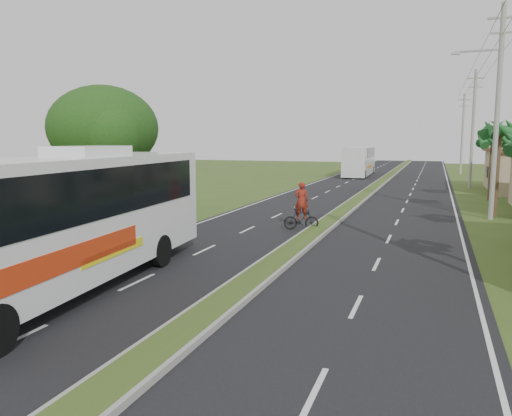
% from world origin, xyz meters
% --- Properties ---
extents(ground, '(180.00, 180.00, 0.00)m').
position_xyz_m(ground, '(0.00, 0.00, 0.00)').
color(ground, '#3B531E').
rests_on(ground, ground).
extents(road_asphalt, '(14.00, 160.00, 0.02)m').
position_xyz_m(road_asphalt, '(0.00, 20.00, 0.01)').
color(road_asphalt, black).
rests_on(road_asphalt, ground).
extents(median_strip, '(1.20, 160.00, 0.18)m').
position_xyz_m(median_strip, '(0.00, 20.00, 0.10)').
color(median_strip, gray).
rests_on(median_strip, ground).
extents(lane_edge_left, '(0.12, 160.00, 0.01)m').
position_xyz_m(lane_edge_left, '(-6.70, 20.00, 0.00)').
color(lane_edge_left, silver).
rests_on(lane_edge_left, ground).
extents(lane_edge_right, '(0.12, 160.00, 0.01)m').
position_xyz_m(lane_edge_right, '(6.70, 20.00, 0.00)').
color(lane_edge_right, silver).
rests_on(lane_edge_right, ground).
extents(palm_verge_c, '(2.40, 2.40, 5.85)m').
position_xyz_m(palm_verge_c, '(8.80, 19.00, 5.12)').
color(palm_verge_c, '#473321').
rests_on(palm_verge_c, ground).
extents(palm_verge_d, '(2.40, 2.40, 5.25)m').
position_xyz_m(palm_verge_d, '(9.30, 28.00, 4.55)').
color(palm_verge_d, '#473321').
rests_on(palm_verge_d, ground).
extents(shade_tree, '(6.30, 6.00, 7.54)m').
position_xyz_m(shade_tree, '(-12.11, 10.02, 5.03)').
color(shade_tree, '#473321').
rests_on(shade_tree, ground).
extents(utility_pole_b, '(3.20, 0.28, 12.00)m').
position_xyz_m(utility_pole_b, '(8.47, 18.00, 6.26)').
color(utility_pole_b, gray).
rests_on(utility_pole_b, ground).
extents(utility_pole_c, '(1.60, 0.28, 11.00)m').
position_xyz_m(utility_pole_c, '(8.50, 38.00, 5.67)').
color(utility_pole_c, gray).
rests_on(utility_pole_c, ground).
extents(utility_pole_d, '(1.60, 0.28, 10.50)m').
position_xyz_m(utility_pole_d, '(8.50, 58.00, 5.42)').
color(utility_pole_d, gray).
rests_on(utility_pole_d, ground).
extents(coach_bus_main, '(3.89, 13.70, 4.37)m').
position_xyz_m(coach_bus_main, '(-4.82, -1.59, 2.40)').
color(coach_bus_main, white).
rests_on(coach_bus_main, ground).
extents(coach_bus_far, '(3.04, 12.57, 3.64)m').
position_xyz_m(coach_bus_far, '(-3.78, 51.01, 2.07)').
color(coach_bus_far, white).
rests_on(coach_bus_far, ground).
extents(motorcyclist, '(1.84, 0.95, 2.46)m').
position_xyz_m(motorcyclist, '(-0.94, 10.98, 0.91)').
color(motorcyclist, black).
rests_on(motorcyclist, ground).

